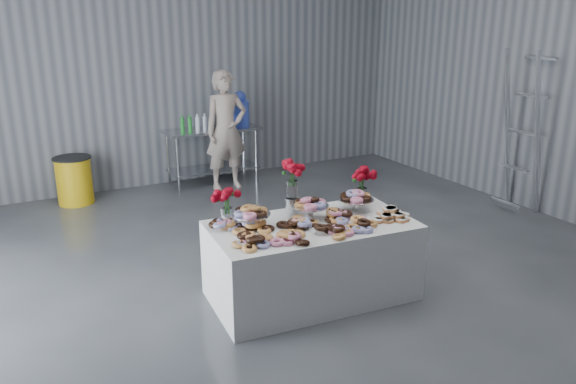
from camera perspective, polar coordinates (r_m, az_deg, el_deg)
name	(u,v)px	position (r m, az deg, el deg)	size (l,w,h in m)	color
ground	(317,298)	(5.52, 2.94, -10.72)	(9.00, 9.00, 0.00)	#333539
room_walls	(289,11)	(4.78, 0.05, 17.87)	(8.04, 9.04, 4.02)	slate
display_table	(312,260)	(5.40, 2.41, -6.96)	(1.90, 1.00, 0.75)	white
prep_table	(212,146)	(9.01, -7.71, 4.68)	(1.50, 0.60, 0.90)	silver
donut_mounds	(315,221)	(5.20, 2.75, -2.95)	(1.80, 0.80, 0.09)	tan
cake_stand_left	(251,213)	(5.13, -3.79, -2.10)	(0.36, 0.36, 0.17)	silver
cake_stand_mid	(310,204)	(5.35, 2.27, -1.23)	(0.36, 0.36, 0.17)	silver
cake_stand_right	(356,198)	(5.58, 6.90, -0.56)	(0.36, 0.36, 0.17)	silver
danish_pile	(389,212)	(5.47, 10.26, -2.05)	(0.48, 0.48, 0.11)	white
bouquet_left	(226,196)	(5.11, -6.31, -0.39)	(0.26, 0.26, 0.42)	white
bouquet_right	(362,177)	(5.73, 7.51, 1.54)	(0.26, 0.26, 0.42)	white
bouquet_center	(292,176)	(5.41, 0.43, 1.65)	(0.26, 0.26, 0.57)	silver
water_jug	(240,110)	(9.09, -4.87, 8.29)	(0.28, 0.28, 0.55)	#425EE3
drink_bottles	(194,123)	(8.73, -9.56, 6.96)	(0.54, 0.08, 0.27)	#268C33
person	(226,130)	(8.69, -6.30, 6.23)	(0.67, 0.44, 1.83)	#CC8C93
trash_barrel	(74,180)	(8.60, -20.89, 1.12)	(0.53, 0.53, 0.68)	gold
stepladder	(522,132)	(8.21, 22.68, 5.63)	(0.24, 0.54, 2.20)	silver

